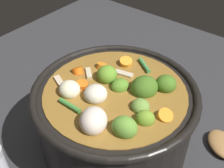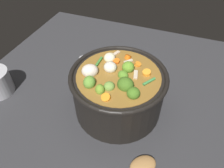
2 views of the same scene
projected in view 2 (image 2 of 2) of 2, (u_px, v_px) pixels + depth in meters
ground_plane at (118, 108)px, 0.72m from camera, size 1.10×1.10×0.00m
cooking_pot at (118, 91)px, 0.66m from camera, size 0.29×0.29×0.17m
salt_shaker at (84, 65)px, 0.82m from camera, size 0.03×0.03×0.07m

